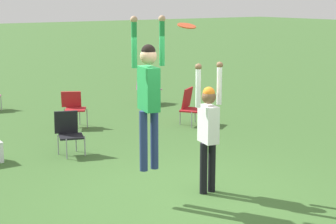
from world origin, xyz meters
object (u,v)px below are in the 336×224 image
object	(u,v)px
person_jumping	(149,89)
camping_chair_4	(147,86)
camping_chair_0	(191,105)
person_defending	(208,125)
camping_chair_3	(69,130)
camping_chair_1	(74,106)
frisbee	(187,26)

from	to	relation	value
person_jumping	camping_chair_4	bearing A→B (deg)	-21.19
person_jumping	camping_chair_0	size ratio (longest dim) A/B	2.60
camping_chair_0	camping_chair_4	world-z (taller)	camping_chair_0
person_defending	camping_chair_3	size ratio (longest dim) A/B	2.41
camping_chair_0	camping_chair_1	size ratio (longest dim) A/B	1.04
camping_chair_3	camping_chair_4	size ratio (longest dim) A/B	1.05
person_defending	camping_chair_3	bearing A→B (deg)	-154.31
frisbee	camping_chair_3	distance (m)	3.97
camping_chair_0	camping_chair_1	bearing A→B (deg)	-63.08
camping_chair_0	camping_chair_3	size ratio (longest dim) A/B	1.02
frisbee	camping_chair_3	world-z (taller)	frisbee
person_defending	camping_chair_1	bearing A→B (deg)	-171.62
camping_chair_4	camping_chair_3	bearing A→B (deg)	35.70
camping_chair_1	person_jumping	bearing A→B (deg)	106.96
camping_chair_3	camping_chair_4	xyz separation A→B (m)	(4.25, 3.70, 0.01)
person_defending	person_jumping	bearing A→B (deg)	-90.00
camping_chair_0	camping_chair_1	xyz separation A→B (m)	(-2.46, 1.39, 0.03)
camping_chair_4	camping_chair_0	bearing A→B (deg)	72.10
person_defending	camping_chair_1	distance (m)	5.50
frisbee	camping_chair_4	xyz separation A→B (m)	(3.85, 7.01, -2.15)
person_defending	camping_chair_4	world-z (taller)	person_defending
person_jumping	camping_chair_1	world-z (taller)	person_jumping
camping_chair_1	camping_chair_4	bearing A→B (deg)	-122.67
frisbee	camping_chair_4	distance (m)	8.28
camping_chair_0	camping_chair_4	xyz separation A→B (m)	(0.66, 2.95, 0.01)
person_defending	camping_chair_1	xyz separation A→B (m)	(0.31, 5.46, -0.58)
person_jumping	camping_chair_3	size ratio (longest dim) A/B	2.66
person_defending	camping_chair_4	distance (m)	7.83
person_defending	frisbee	bearing A→B (deg)	-79.60
camping_chair_3	frisbee	bearing A→B (deg)	117.14
camping_chair_0	camping_chair_3	world-z (taller)	camping_chair_0
person_jumping	camping_chair_4	size ratio (longest dim) A/B	2.78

